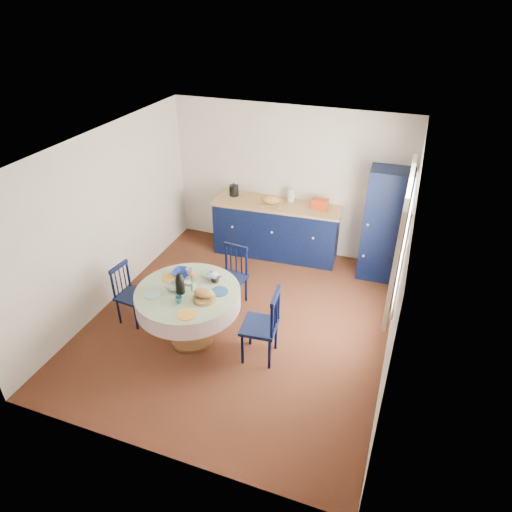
% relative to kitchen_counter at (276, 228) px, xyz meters
% --- Properties ---
extents(floor, '(4.50, 4.50, 0.00)m').
position_rel_kitchen_counter_xyz_m(floor, '(0.10, -1.96, -0.49)').
color(floor, black).
rests_on(floor, ground).
extents(ceiling, '(4.50, 4.50, 0.00)m').
position_rel_kitchen_counter_xyz_m(ceiling, '(0.10, -1.96, 2.01)').
color(ceiling, white).
rests_on(ceiling, wall_back).
extents(wall_back, '(4.00, 0.02, 2.50)m').
position_rel_kitchen_counter_xyz_m(wall_back, '(0.10, 0.29, 0.76)').
color(wall_back, white).
rests_on(wall_back, floor).
extents(wall_left, '(0.02, 4.50, 2.50)m').
position_rel_kitchen_counter_xyz_m(wall_left, '(-1.90, -1.96, 0.76)').
color(wall_left, white).
rests_on(wall_left, floor).
extents(wall_right, '(0.02, 4.50, 2.50)m').
position_rel_kitchen_counter_xyz_m(wall_right, '(2.10, -1.96, 0.76)').
color(wall_right, white).
rests_on(wall_right, floor).
extents(window, '(0.10, 1.74, 1.45)m').
position_rel_kitchen_counter_xyz_m(window, '(2.05, -1.66, 1.03)').
color(window, white).
rests_on(window, wall_right).
extents(kitchen_counter, '(2.18, 0.79, 1.20)m').
position_rel_kitchen_counter_xyz_m(kitchen_counter, '(0.00, 0.00, 0.00)').
color(kitchen_counter, black).
rests_on(kitchen_counter, floor).
extents(pantry_cabinet, '(0.65, 0.48, 1.81)m').
position_rel_kitchen_counter_xyz_m(pantry_cabinet, '(1.76, -0.11, 0.41)').
color(pantry_cabinet, black).
rests_on(pantry_cabinet, floor).
extents(dining_table, '(1.32, 1.32, 1.08)m').
position_rel_kitchen_counter_xyz_m(dining_table, '(-0.35, -2.55, 0.19)').
color(dining_table, '#513017').
rests_on(dining_table, floor).
extents(chair_left, '(0.41, 0.42, 0.86)m').
position_rel_kitchen_counter_xyz_m(chair_left, '(-1.34, -2.42, -0.05)').
color(chair_left, black).
rests_on(chair_left, floor).
extents(chair_far, '(0.45, 0.43, 0.91)m').
position_rel_kitchen_counter_xyz_m(chair_far, '(-0.17, -1.58, -0.03)').
color(chair_far, black).
rests_on(chair_far, floor).
extents(chair_right, '(0.47, 0.49, 1.01)m').
position_rel_kitchen_counter_xyz_m(chair_right, '(0.63, -2.52, 0.02)').
color(chair_right, black).
rests_on(chair_right, floor).
extents(mug_a, '(0.14, 0.14, 0.11)m').
position_rel_kitchen_counter_xyz_m(mug_a, '(-0.53, -2.59, 0.36)').
color(mug_a, silver).
rests_on(mug_a, dining_table).
extents(mug_b, '(0.09, 0.09, 0.09)m').
position_rel_kitchen_counter_xyz_m(mug_b, '(-0.35, -2.80, 0.35)').
color(mug_b, '#265F6C').
rests_on(mug_b, dining_table).
extents(mug_c, '(0.11, 0.11, 0.09)m').
position_rel_kitchen_counter_xyz_m(mug_c, '(-0.11, -2.26, 0.35)').
color(mug_c, black).
rests_on(mug_c, dining_table).
extents(mug_d, '(0.10, 0.10, 0.09)m').
position_rel_kitchen_counter_xyz_m(mug_d, '(-0.51, -2.20, 0.36)').
color(mug_d, silver).
rests_on(mug_d, dining_table).
extents(cobalt_bowl, '(0.26, 0.26, 0.06)m').
position_rel_kitchen_counter_xyz_m(cobalt_bowl, '(-0.59, -2.26, 0.34)').
color(cobalt_bowl, navy).
rests_on(cobalt_bowl, dining_table).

